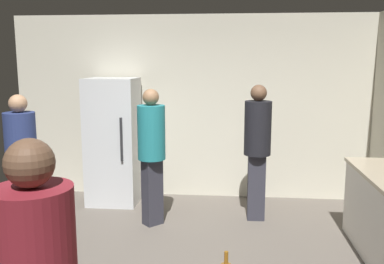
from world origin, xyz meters
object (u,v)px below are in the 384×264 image
(refrigerator, at_px, (113,141))
(person_in_navy_shirt, at_px, (22,157))
(person_in_teal_shirt, at_px, (152,146))
(person_in_black_shirt, at_px, (257,142))

(refrigerator, distance_m, person_in_navy_shirt, 1.58)
(person_in_teal_shirt, bearing_deg, refrigerator, 177.57)
(person_in_black_shirt, relative_size, person_in_teal_shirt, 1.02)
(person_in_teal_shirt, xyz_separation_m, person_in_navy_shirt, (-1.34, -0.65, -0.02))
(refrigerator, xyz_separation_m, person_in_navy_shirt, (-0.63, -1.45, 0.09))
(person_in_black_shirt, bearing_deg, person_in_navy_shirt, -71.66)
(person_in_teal_shirt, bearing_deg, person_in_navy_shirt, -108.17)
(refrigerator, bearing_deg, person_in_navy_shirt, -113.44)
(person_in_black_shirt, xyz_separation_m, person_in_navy_shirt, (-2.64, -0.94, -0.04))
(refrigerator, bearing_deg, person_in_teal_shirt, -48.34)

